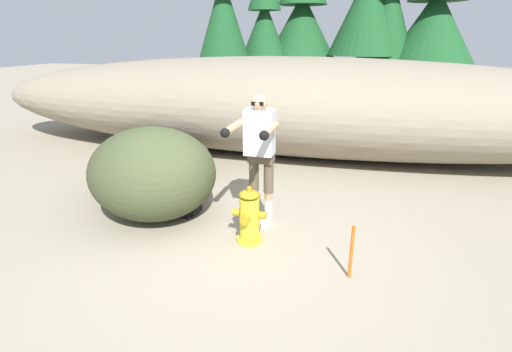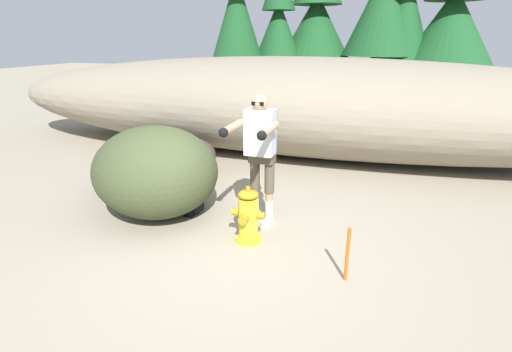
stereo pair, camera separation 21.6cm
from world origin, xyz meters
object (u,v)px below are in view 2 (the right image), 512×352
Objects in this scene: fire_hydrant at (248,217)px; boulder_mid at (145,152)px; spare_backpack at (191,199)px; boulder_small at (189,158)px; survey_stake at (347,255)px; boulder_large at (156,171)px; utility_worker at (260,145)px; boulder_outlier at (123,171)px.

boulder_mid is at bearing 145.03° from fire_hydrant.
spare_backpack is 0.42× the size of boulder_small.
survey_stake is at bearing -12.29° from spare_backpack.
survey_stake is (3.91, -2.33, -0.08)m from boulder_mid.
boulder_small is at bearing 128.76° from spare_backpack.
boulder_small is at bearing 0.08° from boulder_mid.
spare_backpack is 0.62m from boulder_large.
spare_backpack is 2.46m from survey_stake.
survey_stake is at bearing -17.10° from boulder_large.
fire_hydrant reaches higher than spare_backpack.
boulder_mid is at bearing -117.53° from utility_worker.
fire_hydrant is 0.62× the size of boulder_mid.
fire_hydrant reaches higher than survey_stake.
boulder_outlier is (-2.43, 0.86, 0.03)m from fire_hydrant.
boulder_mid is 1.02× the size of boulder_small.
boulder_mid is (-1.19, 1.49, -0.25)m from boulder_large.
boulder_large is at bearing -26.99° from boulder_outlier.
utility_worker is at bearing -8.87° from boulder_outlier.
boulder_mid is 0.90m from boulder_small.
spare_backpack is 0.55× the size of boulder_outlier.
fire_hydrant is 1.16m from spare_backpack.
boulder_mid is (-2.68, 1.39, -0.73)m from utility_worker.
boulder_small is 1.21m from boulder_outlier.
boulder_outlier is 3.89m from survey_stake.
utility_worker reaches higher than boulder_large.
fire_hydrant is 2.58m from boulder_outlier.
fire_hydrant is 1.20× the size of survey_stake.
survey_stake is (1.23, -0.45, -0.03)m from fire_hydrant.
fire_hydrant is at bearing 159.75° from survey_stake.
boulder_large is at bearing -79.20° from boulder_small.
utility_worker reaches higher than boulder_small.
fire_hydrant and boulder_outlier have the same top height.
spare_backpack is at bearing -61.76° from boulder_small.
boulder_mid is 1.92× the size of survey_stake.
utility_worker reaches higher than boulder_outlier.
survey_stake is at bearing -19.76° from boulder_outlier.
spare_backpack is at bearing -91.13° from utility_worker.
boulder_mid reaches higher than boulder_small.
boulder_small is at bearing 57.34° from boulder_outlier.
boulder_mid reaches higher than spare_backpack.
survey_stake is (3.01, -2.33, -0.04)m from boulder_small.
boulder_outlier is 1.44× the size of survey_stake.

